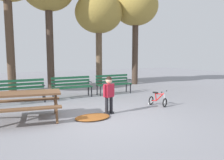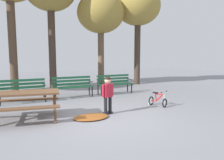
# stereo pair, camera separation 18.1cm
# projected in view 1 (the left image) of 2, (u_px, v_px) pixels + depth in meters

# --- Properties ---
(ground) EXTENTS (36.00, 36.00, 0.00)m
(ground) POSITION_uv_depth(u_px,v_px,m) (105.00, 120.00, 5.62)
(ground) COLOR gray
(picnic_table) EXTENTS (2.00, 1.62, 0.79)m
(picnic_table) POSITION_uv_depth(u_px,v_px,m) (25.00, 99.00, 5.48)
(picnic_table) COLOR brown
(picnic_table) RESTS_ON ground
(park_bench_far_left) EXTENTS (1.60, 0.47, 0.85)m
(park_bench_far_left) POSITION_uv_depth(u_px,v_px,m) (22.00, 89.00, 7.55)
(park_bench_far_left) COLOR #195133
(park_bench_far_left) RESTS_ON ground
(park_bench_left) EXTENTS (1.60, 0.46, 0.85)m
(park_bench_left) POSITION_uv_depth(u_px,v_px,m) (72.00, 85.00, 8.56)
(park_bench_left) COLOR #195133
(park_bench_left) RESTS_ON ground
(park_bench_right) EXTENTS (1.60, 0.47, 0.85)m
(park_bench_right) POSITION_uv_depth(u_px,v_px,m) (113.00, 82.00, 9.41)
(park_bench_right) COLOR #195133
(park_bench_right) RESTS_ON ground
(child_standing) EXTENTS (0.41, 0.23, 1.12)m
(child_standing) POSITION_uv_depth(u_px,v_px,m) (109.00, 92.00, 6.12)
(child_standing) COLOR black
(child_standing) RESTS_ON ground
(kids_bicycle) EXTENTS (0.53, 0.63, 0.54)m
(kids_bicycle) POSITION_uv_depth(u_px,v_px,m) (158.00, 100.00, 7.18)
(kids_bicycle) COLOR black
(kids_bicycle) RESTS_ON ground
(leaf_pile) EXTENTS (1.00, 0.71, 0.07)m
(leaf_pile) POSITION_uv_depth(u_px,v_px,m) (93.00, 117.00, 5.77)
(leaf_pile) COLOR #9E5623
(leaf_pile) RESTS_ON ground
(tree_right) EXTENTS (2.60, 2.60, 5.14)m
(tree_right) POSITION_uv_depth(u_px,v_px,m) (99.00, 14.00, 11.56)
(tree_right) COLOR brown
(tree_right) RESTS_ON ground
(tree_far_right) EXTENTS (2.60, 2.60, 5.64)m
(tree_far_right) POSITION_uv_depth(u_px,v_px,m) (136.00, 8.00, 12.19)
(tree_far_right) COLOR #423328
(tree_far_right) RESTS_ON ground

